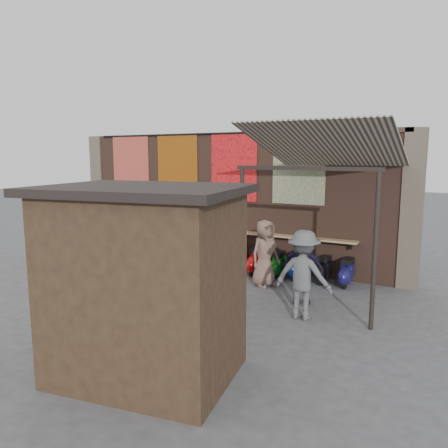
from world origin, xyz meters
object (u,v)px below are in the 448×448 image
at_px(scooter_stool_2, 182,252).
at_px(market_stall, 146,287).
at_px(scooter_stool_0, 151,247).
at_px(diner_right, 153,238).
at_px(scooter_stool_10, 347,273).
at_px(shopper_grey, 303,275).
at_px(scooter_stool_4, 217,256).
at_px(shopper_navy, 303,270).
at_px(diner_left, 158,236).
at_px(shelf_box, 226,226).
at_px(scooter_stool_5, 235,257).
at_px(scooter_stool_6, 257,261).
at_px(scooter_stool_7, 278,265).
at_px(scooter_stool_8, 298,265).
at_px(shopper_tan, 265,253).
at_px(scooter_stool_1, 166,249).
at_px(scooter_stool_9, 324,270).
at_px(scooter_stool_3, 200,254).

height_order(scooter_stool_2, market_stall, market_stall).
relative_size(scooter_stool_0, diner_right, 0.59).
height_order(scooter_stool_10, shopper_grey, shopper_grey).
relative_size(scooter_stool_4, shopper_navy, 0.47).
relative_size(scooter_stool_2, market_stall, 0.28).
bearing_deg(scooter_stool_0, scooter_stool_4, 0.17).
relative_size(scooter_stool_4, diner_left, 0.41).
distance_m(scooter_stool_0, shopper_navy, 6.04).
bearing_deg(shelf_box, scooter_stool_5, -33.87).
bearing_deg(scooter_stool_6, scooter_stool_7, 2.58).
height_order(scooter_stool_6, scooter_stool_8, scooter_stool_8).
xyz_separation_m(scooter_stool_0, diner_left, (0.75, -0.61, 0.52)).
height_order(scooter_stool_0, scooter_stool_10, scooter_stool_0).
bearing_deg(shopper_navy, scooter_stool_8, -71.64).
relative_size(scooter_stool_7, shopper_grey, 0.40).
xyz_separation_m(scooter_stool_10, diner_left, (-5.54, -0.62, 0.57)).
bearing_deg(shopper_grey, diner_left, -18.61).
xyz_separation_m(scooter_stool_8, shopper_tan, (-0.56, -0.98, 0.47)).
height_order(scooter_stool_4, scooter_stool_8, scooter_stool_8).
distance_m(diner_left, market_stall, 6.75).
distance_m(scooter_stool_8, shopper_grey, 2.94).
xyz_separation_m(scooter_stool_0, scooter_stool_4, (2.48, 0.01, -0.05)).
bearing_deg(shelf_box, scooter_stool_4, -117.50).
distance_m(scooter_stool_5, scooter_stool_7, 1.33).
distance_m(scooter_stool_6, scooter_stool_8, 1.20).
xyz_separation_m(scooter_stool_7, scooter_stool_10, (1.88, 0.02, 0.01)).
bearing_deg(scooter_stool_1, diner_left, -77.51).
xyz_separation_m(shelf_box, diner_right, (-2.41, -0.44, -0.52)).
relative_size(scooter_stool_6, scooter_stool_8, 0.96).
xyz_separation_m(scooter_stool_8, diner_left, (-4.23, -0.63, 0.54)).
xyz_separation_m(scooter_stool_5, scooter_stool_7, (1.32, 0.00, -0.06)).
bearing_deg(scooter_stool_6, scooter_stool_4, 177.74).
height_order(scooter_stool_0, scooter_stool_6, scooter_stool_0).
bearing_deg(scooter_stool_2, diner_left, -128.91).
bearing_deg(scooter_stool_5, shopper_navy, -34.96).
distance_m(shelf_box, scooter_stool_10, 3.78).
bearing_deg(scooter_stool_8, shelf_box, 173.52).
bearing_deg(scooter_stool_5, scooter_stool_4, 177.59).
bearing_deg(scooter_stool_9, scooter_stool_0, -179.65).
xyz_separation_m(scooter_stool_6, diner_left, (-3.03, -0.57, 0.55)).
distance_m(scooter_stool_4, scooter_stool_8, 2.50).
relative_size(diner_right, shopper_grey, 0.79).
bearing_deg(market_stall, diner_left, 116.79).
xyz_separation_m(scooter_stool_3, diner_right, (-1.63, -0.19, 0.36)).
distance_m(scooter_stool_2, scooter_stool_6, 2.55).
bearing_deg(scooter_stool_7, shopper_tan, -89.32).
distance_m(shelf_box, scooter_stool_5, 1.01).
distance_m(scooter_stool_3, scooter_stool_5, 1.24).
relative_size(scooter_stool_9, diner_left, 0.39).
bearing_deg(diner_left, scooter_stool_7, 1.42).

